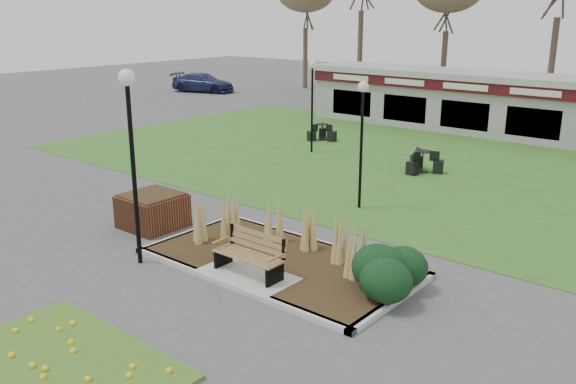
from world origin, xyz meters
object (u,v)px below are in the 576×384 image
Objects in this scene: brick_planter at (153,210)px; lamp_post_mid_left at (362,117)px; bistro_set_b at (322,135)px; car_blue at (203,83)px; food_pavilion at (545,108)px; bistro_set_c at (422,165)px; lamp_post_near_left at (130,125)px; park_bench at (251,253)px; car_black at (413,90)px; car_silver at (396,90)px; lamp_post_far_left at (312,86)px.

lamp_post_mid_left is (3.48, 5.05, 2.31)m from brick_planter.
bistro_set_b is 19.17m from car_blue.
bistro_set_c is at bearing -99.41° from food_pavilion.
lamp_post_near_left is 15.48m from bistro_set_b.
food_pavilion is at bearing 76.94° from brick_planter.
car_blue is at bearing 134.51° from lamp_post_near_left.
car_blue is at bearing 153.69° from bistro_set_b.
bistro_set_c is at bearing 97.70° from park_bench.
car_black is (-6.08, 26.00, 0.32)m from brick_planter.
bistro_set_c is 18.28m from car_black.
food_pavilion is at bearing -119.09° from car_silver.
lamp_post_near_left is at bearing -143.09° from car_black.
lamp_post_far_left is at bearing 179.87° from bistro_set_c.
lamp_post_mid_left reaches higher than park_bench.
bistro_set_b is 13.55m from car_silver.
car_silver is (-10.52, 20.46, -2.00)m from lamp_post_mid_left.
park_bench reaches higher than bistro_set_c.
park_bench is 19.73m from food_pavilion.
brick_planter is at bearing 134.52° from lamp_post_near_left.
food_pavilion is 5.12× the size of car_black.
car_blue is (-24.99, 1.99, -0.79)m from food_pavilion.
car_blue reaches higher than park_bench.
park_bench is at bearing -58.61° from lamp_post_far_left.
brick_planter is at bearing -77.56° from lamp_post_far_left.
lamp_post_near_left is at bearing -104.01° from lamp_post_mid_left.
lamp_post_near_left is 12.34m from bistro_set_c.
lamp_post_near_left reaches higher than car_black.
lamp_post_far_left is 5.74m from bistro_set_c.
food_pavilion is 5.41× the size of lamp_post_near_left.
bistro_set_b is (-7.82, -6.51, -1.21)m from food_pavilion.
lamp_post_mid_left is 0.81× the size of car_blue.
lamp_post_mid_left is at bearing -83.84° from bistro_set_c.
car_black is at bearing 114.52° from lamp_post_mid_left.
car_black is at bearing -88.60° from car_blue.
brick_planter is 6.55m from lamp_post_mid_left.
brick_planter is at bearing -103.06° from food_pavilion.
lamp_post_mid_left reaches higher than car_silver.
bistro_set_b is (-5.19, 14.26, -3.05)m from lamp_post_near_left.
car_silver is 0.98× the size of car_blue.
car_black reaches higher than brick_planter.
food_pavilion is at bearing 39.76° from bistro_set_b.
car_black is at bearing -62.03° from car_silver.
food_pavilion is 5.24× the size of car_blue.
bistro_set_c is 0.31× the size of car_blue.
car_silver is (-11.45, 6.54, -0.69)m from food_pavilion.
park_bench is at bearing -148.75° from car_blue.
lamp_post_near_left reaches higher than brick_planter.
car_black is at bearing 101.12° from bistro_set_b.
bistro_set_c is (-1.47, -8.86, -1.19)m from food_pavilion.
bistro_set_c is 0.32× the size of car_silver.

